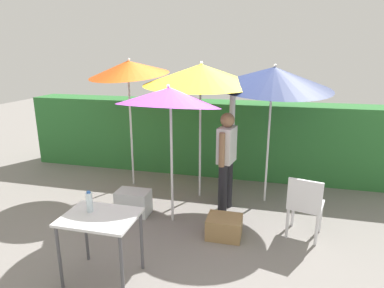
{
  "coord_description": "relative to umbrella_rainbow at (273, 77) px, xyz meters",
  "views": [
    {
      "loc": [
        1.18,
        -4.46,
        2.47
      ],
      "look_at": [
        0.0,
        0.3,
        1.1
      ],
      "focal_mm": 30.57,
      "sensor_mm": 36.0,
      "label": 1
    }
  ],
  "objects": [
    {
      "name": "bottle_water",
      "position": [
        -1.87,
        -2.43,
        -1.21
      ],
      "size": [
        0.07,
        0.07,
        0.24
      ],
      "color": "silver",
      "rests_on": "folding_table"
    },
    {
      "name": "umbrella_navy",
      "position": [
        -2.51,
        0.14,
        0.11
      ],
      "size": [
        1.45,
        1.45,
        2.45
      ],
      "color": "silver",
      "rests_on": "ground_plane"
    },
    {
      "name": "ground_plane",
      "position": [
        -1.17,
        -0.89,
        -2.1
      ],
      "size": [
        24.0,
        24.0,
        0.0
      ],
      "primitive_type": "plane",
      "color": "gray"
    },
    {
      "name": "folding_table",
      "position": [
        -1.72,
        -2.5,
        -1.42
      ],
      "size": [
        0.8,
        0.6,
        0.78
      ],
      "color": "#4C4C51",
      "rests_on": "ground_plane"
    },
    {
      "name": "umbrella_rainbow",
      "position": [
        0.0,
        0.0,
        0.0
      ],
      "size": [
        1.86,
        1.87,
        2.39
      ],
      "color": "silver",
      "rests_on": "ground_plane"
    },
    {
      "name": "hedge_row",
      "position": [
        -1.17,
        1.2,
        -1.34
      ],
      "size": [
        8.0,
        0.7,
        1.52
      ],
      "primitive_type": "cube",
      "color": "#2D7033",
      "rests_on": "ground_plane"
    },
    {
      "name": "umbrella_orange",
      "position": [
        -1.14,
        -0.08,
        0.03
      ],
      "size": [
        1.9,
        1.91,
        2.35
      ],
      "color": "silver",
      "rests_on": "ground_plane"
    },
    {
      "name": "umbrella_yellow",
      "position": [
        -1.38,
        -1.05,
        -0.22
      ],
      "size": [
        1.47,
        1.49,
        2.12
      ],
      "color": "silver",
      "rests_on": "ground_plane"
    },
    {
      "name": "cooler_box",
      "position": [
        -2.02,
        -0.99,
        -1.91
      ],
      "size": [
        0.52,
        0.33,
        0.39
      ],
      "primitive_type": "cube",
      "color": "silver",
      "rests_on": "ground_plane"
    },
    {
      "name": "chair_plastic",
      "position": [
        0.53,
        -1.07,
        -1.59
      ],
      "size": [
        0.53,
        0.53,
        0.89
      ],
      "color": "silver",
      "rests_on": "ground_plane"
    },
    {
      "name": "crate_cardboard",
      "position": [
        -0.53,
        -1.31,
        -1.95
      ],
      "size": [
        0.47,
        0.39,
        0.29
      ],
      "primitive_type": "cube",
      "color": "#9E7A4C",
      "rests_on": "ground_plane"
    },
    {
      "name": "person_vendor",
      "position": [
        -0.63,
        -0.51,
        -1.16
      ],
      "size": [
        0.28,
        0.56,
        1.88
      ],
      "color": "black",
      "rests_on": "ground_plane"
    }
  ]
}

